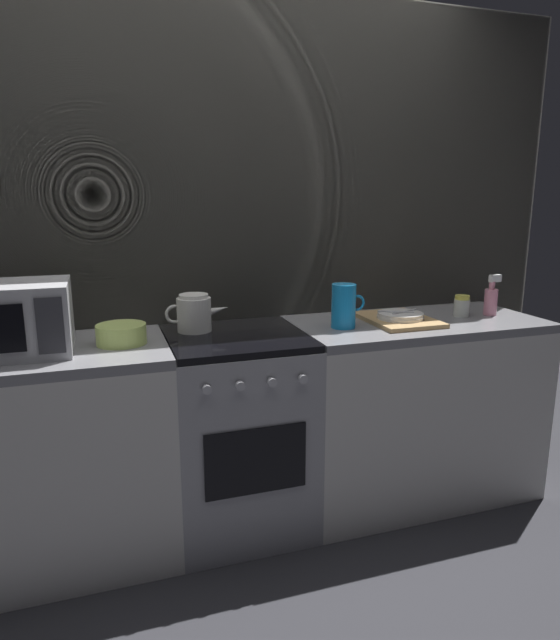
% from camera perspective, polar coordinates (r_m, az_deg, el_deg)
% --- Properties ---
extents(ground_plane, '(8.00, 8.00, 0.00)m').
position_cam_1_polar(ground_plane, '(2.76, -4.23, -19.95)').
color(ground_plane, '#2D2D33').
extents(back_wall, '(3.60, 0.05, 2.40)m').
position_cam_1_polar(back_wall, '(2.65, -6.39, 6.46)').
color(back_wall, '#B2AD9E').
rests_on(back_wall, ground_plane).
extents(counter_left, '(1.20, 0.60, 0.90)m').
position_cam_1_polar(counter_left, '(2.51, -25.35, -13.02)').
color(counter_left, silver).
rests_on(counter_left, ground_plane).
extents(stove_unit, '(0.60, 0.63, 0.90)m').
position_cam_1_polar(stove_unit, '(2.54, -4.40, -11.41)').
color(stove_unit, '#9E9EA3').
rests_on(stove_unit, ground_plane).
extents(counter_right, '(1.20, 0.60, 0.90)m').
position_cam_1_polar(counter_right, '(2.87, 13.51, -8.78)').
color(counter_right, silver).
rests_on(counter_right, ground_plane).
extents(microwave, '(0.46, 0.35, 0.27)m').
position_cam_1_polar(microwave, '(2.31, -26.49, 0.09)').
color(microwave, '#B2B2B7').
rests_on(microwave, counter_left).
extents(kettle, '(0.28, 0.15, 0.17)m').
position_cam_1_polar(kettle, '(2.46, -8.86, 0.71)').
color(kettle, white).
rests_on(kettle, stove_unit).
extents(mixing_bowl, '(0.20, 0.20, 0.08)m').
position_cam_1_polar(mixing_bowl, '(2.32, -16.10, -1.41)').
color(mixing_bowl, '#B7D166').
rests_on(mixing_bowl, counter_left).
extents(pitcher, '(0.16, 0.11, 0.20)m').
position_cam_1_polar(pitcher, '(2.51, 6.64, 1.46)').
color(pitcher, '#198CD8').
rests_on(pitcher, counter_right).
extents(dish_pile, '(0.30, 0.40, 0.06)m').
position_cam_1_polar(dish_pile, '(2.68, 12.20, 0.20)').
color(dish_pile, tan).
rests_on(dish_pile, counter_right).
extents(spice_jar, '(0.08, 0.08, 0.10)m').
position_cam_1_polar(spice_jar, '(2.88, 18.28, 1.38)').
color(spice_jar, silver).
rests_on(spice_jar, counter_right).
extents(spray_bottle, '(0.08, 0.06, 0.20)m').
position_cam_1_polar(spray_bottle, '(2.95, 21.00, 2.01)').
color(spray_bottle, pink).
rests_on(spray_bottle, counter_right).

